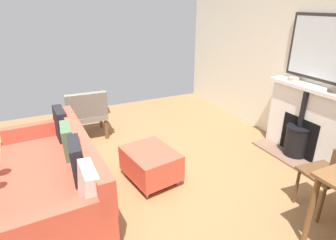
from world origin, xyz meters
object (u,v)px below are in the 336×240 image
(ottoman, at_px, (151,163))
(dining_chair_near_fireplace, at_px, (333,173))
(fireplace, at_px, (304,126))
(sofa, at_px, (56,176))
(mantel_bowl_near, at_px, (293,79))
(armchair_accent, at_px, (86,112))
(mantel_bowl_far, at_px, (334,90))

(ottoman, xyz_separation_m, dining_chair_near_fireplace, (-1.39, 1.31, 0.25))
(fireplace, bearing_deg, sofa, -6.34)
(mantel_bowl_near, bearing_deg, armchair_accent, -30.07)
(sofa, height_order, dining_chair_near_fireplace, dining_chair_near_fireplace)
(fireplace, distance_m, ottoman, 2.19)
(dining_chair_near_fireplace, bearing_deg, fireplace, -128.22)
(fireplace, distance_m, mantel_bowl_near, 0.67)
(armchair_accent, xyz_separation_m, dining_chair_near_fireplace, (-1.84, 2.83, 0.04))
(fireplace, relative_size, armchair_accent, 1.55)
(ottoman, height_order, armchair_accent, armchair_accent)
(sofa, distance_m, armchair_accent, 1.61)
(mantel_bowl_near, distance_m, sofa, 3.30)
(mantel_bowl_far, distance_m, armchair_accent, 3.44)
(fireplace, distance_m, dining_chair_near_fireplace, 1.25)
(mantel_bowl_near, xyz_separation_m, armchair_accent, (2.63, -1.52, -0.59))
(fireplace, bearing_deg, mantel_bowl_far, 92.60)
(mantel_bowl_far, relative_size, ottoman, 0.21)
(mantel_bowl_near, distance_m, dining_chair_near_fireplace, 1.62)
(mantel_bowl_near, relative_size, sofa, 0.08)
(mantel_bowl_near, bearing_deg, ottoman, -0.13)
(fireplace, height_order, dining_chair_near_fireplace, fireplace)
(mantel_bowl_far, relative_size, sofa, 0.08)
(fireplace, xyz_separation_m, mantel_bowl_near, (-0.01, -0.32, 0.59))
(fireplace, bearing_deg, mantel_bowl_near, -92.35)
(mantel_bowl_far, xyz_separation_m, sofa, (3.23, -0.65, -0.69))
(mantel_bowl_near, height_order, dining_chair_near_fireplace, mantel_bowl_near)
(mantel_bowl_far, height_order, armchair_accent, mantel_bowl_far)
(mantel_bowl_near, height_order, ottoman, mantel_bowl_near)
(fireplace, relative_size, mantel_bowl_near, 8.05)
(mantel_bowl_far, xyz_separation_m, armchair_accent, (2.63, -2.14, -0.59))
(armchair_accent, bearing_deg, mantel_bowl_near, 149.93)
(mantel_bowl_far, bearing_deg, ottoman, -16.01)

